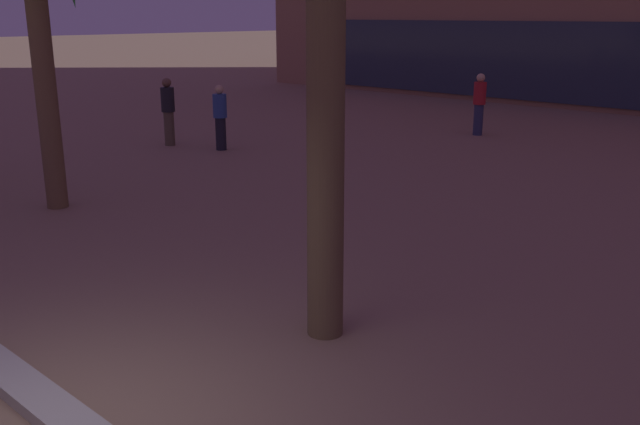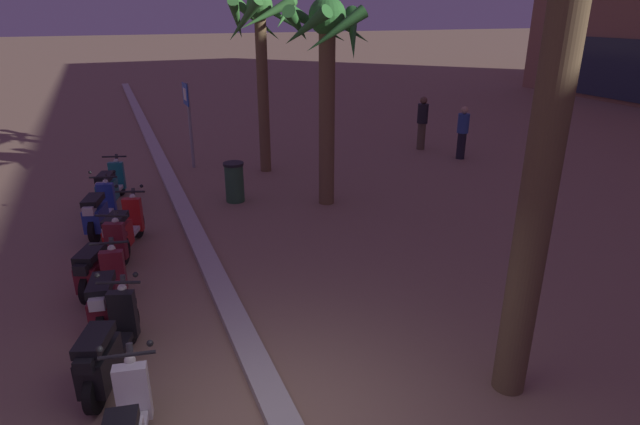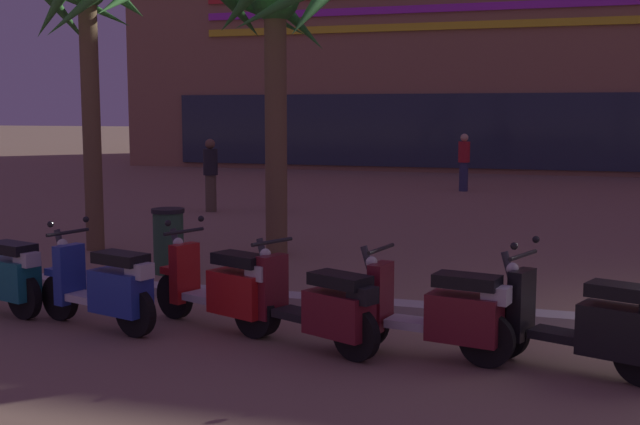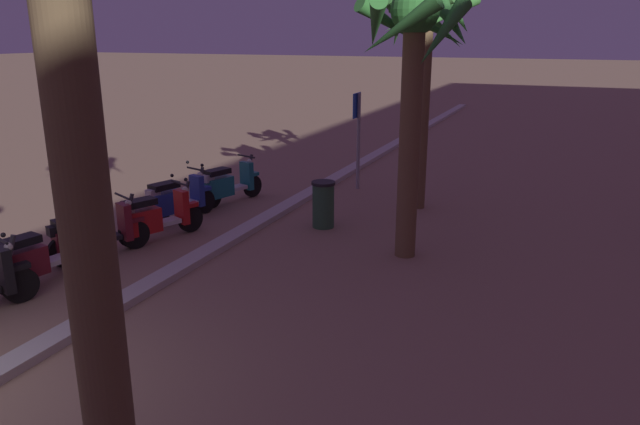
{
  "view_description": "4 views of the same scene",
  "coord_description": "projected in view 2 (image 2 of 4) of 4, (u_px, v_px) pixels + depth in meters",
  "views": [
    {
      "loc": [
        4.75,
        -2.0,
        3.26
      ],
      "look_at": [
        -0.57,
        3.71,
        1.03
      ],
      "focal_mm": 39.14,
      "sensor_mm": 36.0,
      "label": 1
    },
    {
      "loc": [
        4.08,
        -1.1,
        4.28
      ],
      "look_at": [
        -2.81,
        1.74,
        1.38
      ],
      "focal_mm": 29.32,
      "sensor_mm": 36.0,
      "label": 2
    },
    {
      "loc": [
        -1.86,
        -8.91,
        2.36
      ],
      "look_at": [
        -4.79,
        0.14,
        1.16
      ],
      "focal_mm": 45.59,
      "sensor_mm": 36.0,
      "label": 3
    },
    {
      "loc": [
        3.17,
        6.01,
        3.78
      ],
      "look_at": [
        -4.15,
        2.88,
        1.4
      ],
      "focal_mm": 33.6,
      "sensor_mm": 36.0,
      "label": 4
    }
  ],
  "objects": [
    {
      "name": "pedestrian_by_palm_tree",
      "position": [
        422.0,
        122.0,
        16.8
      ],
      "size": [
        0.34,
        0.34,
        1.71
      ],
      "color": "brown",
      "rests_on": "ground"
    },
    {
      "name": "litter_bin",
      "position": [
        234.0,
        182.0,
        12.32
      ],
      "size": [
        0.48,
        0.48,
        0.95
      ],
      "color": "#2D5638",
      "rests_on": "ground"
    },
    {
      "name": "scooter_maroon_tail_end",
      "position": [
        101.0,
        263.0,
        8.47
      ],
      "size": [
        1.7,
        0.92,
        1.04
      ],
      "color": "black",
      "rests_on": "ground"
    },
    {
      "name": "scooter_blue_far_back",
      "position": [
        99.0,
        212.0,
        10.54
      ],
      "size": [
        1.69,
        0.75,
        1.17
      ],
      "color": "black",
      "rests_on": "ground"
    },
    {
      "name": "scooter_red_gap_after_mid",
      "position": [
        123.0,
        231.0,
        9.65
      ],
      "size": [
        1.69,
        0.86,
        1.17
      ],
      "color": "black",
      "rests_on": "ground"
    },
    {
      "name": "pedestrian_window_shopping",
      "position": [
        463.0,
        132.0,
        15.75
      ],
      "size": [
        0.34,
        0.34,
        1.59
      ],
      "color": "black",
      "rests_on": "ground"
    },
    {
      "name": "scooter_teal_mid_rear",
      "position": [
        111.0,
        187.0,
        12.02
      ],
      "size": [
        1.76,
        0.78,
        1.04
      ],
      "color": "black",
      "rests_on": "ground"
    },
    {
      "name": "scooter_black_mid_centre",
      "position": [
        108.0,
        349.0,
        6.29
      ],
      "size": [
        1.76,
        0.85,
        1.17
      ],
      "color": "black",
      "rests_on": "ground"
    },
    {
      "name": "palm_tree_by_mall_entrance",
      "position": [
        262.0,
        38.0,
        13.54
      ],
      "size": [
        2.1,
        2.03,
        4.7
      ],
      "color": "brown",
      "rests_on": "ground"
    },
    {
      "name": "palm_tree_far_corner",
      "position": [
        327.0,
        54.0,
        11.17
      ],
      "size": [
        1.96,
        2.06,
        4.54
      ],
      "color": "brown",
      "rests_on": "ground"
    },
    {
      "name": "scooter_maroon_mid_front",
      "position": [
        108.0,
        296.0,
        7.47
      ],
      "size": [
        1.76,
        0.66,
        1.04
      ],
      "color": "black",
      "rests_on": "ground"
    },
    {
      "name": "crossing_sign",
      "position": [
        189.0,
        116.0,
        14.6
      ],
      "size": [
        0.6,
        0.13,
        2.4
      ],
      "color": "#939399",
      "rests_on": "ground"
    }
  ]
}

